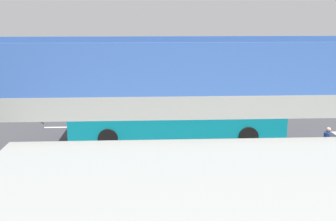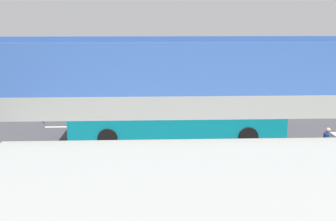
% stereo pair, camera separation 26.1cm
% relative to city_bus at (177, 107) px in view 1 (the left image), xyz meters
% --- Properties ---
extents(ground, '(80.00, 80.00, 0.00)m').
position_rel_city_bus_xyz_m(ground, '(0.97, -0.04, -1.88)').
color(ground, '#38383D').
extents(city_bus, '(11.54, 2.85, 3.15)m').
position_rel_city_bus_xyz_m(city_bus, '(0.00, 0.00, 0.00)').
color(city_bus, '#0C8493').
rests_on(city_bus, ground).
extents(pedestrian, '(0.38, 0.38, 1.79)m').
position_rel_city_bus_xyz_m(pedestrian, '(-6.60, 4.24, -1.00)').
color(pedestrian, '#2D2D38').
rests_on(pedestrian, ground).
extents(traffic_sign, '(0.08, 0.60, 2.80)m').
position_rel_city_bus_xyz_m(traffic_sign, '(8.11, -3.67, 0.01)').
color(traffic_sign, slate).
rests_on(traffic_sign, ground).
extents(lane_dash_leftmost, '(2.00, 0.20, 0.01)m').
position_rel_city_bus_xyz_m(lane_dash_leftmost, '(-5.03, -2.97, -1.88)').
color(lane_dash_leftmost, silver).
rests_on(lane_dash_leftmost, ground).
extents(lane_dash_left, '(2.00, 0.20, 0.01)m').
position_rel_city_bus_xyz_m(lane_dash_left, '(-1.03, -2.97, -1.88)').
color(lane_dash_left, silver).
rests_on(lane_dash_left, ground).
extents(lane_dash_centre, '(2.00, 0.20, 0.01)m').
position_rel_city_bus_xyz_m(lane_dash_centre, '(2.97, -2.97, -1.88)').
color(lane_dash_centre, silver).
rests_on(lane_dash_centre, ground).
extents(lane_dash_right, '(2.00, 0.20, 0.01)m').
position_rel_city_bus_xyz_m(lane_dash_right, '(6.97, -2.97, -1.88)').
color(lane_dash_right, silver).
rests_on(lane_dash_right, ground).
extents(pedestrian_overpass, '(27.99, 2.60, 6.21)m').
position_rel_city_bus_xyz_m(pedestrian_overpass, '(0.97, 12.23, 2.67)').
color(pedestrian_overpass, gray).
rests_on(pedestrian_overpass, ground).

